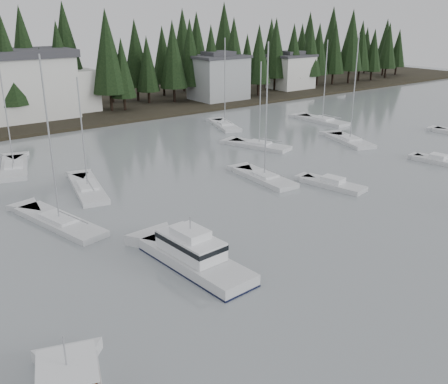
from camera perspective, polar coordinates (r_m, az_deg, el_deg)
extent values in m
cube|color=black|center=(103.89, -23.69, 8.84)|extent=(240.00, 54.00, 1.00)
cube|color=#999EA0|center=(101.26, -0.63, 12.82)|extent=(10.00, 8.00, 8.00)
cube|color=#38383D|center=(100.82, -0.64, 15.22)|extent=(10.60, 8.48, 0.50)
cube|color=#38383D|center=(100.77, -0.64, 15.56)|extent=(5.50, 4.40, 0.80)
cube|color=silver|center=(117.10, 7.68, 13.37)|extent=(9.00, 7.00, 7.00)
cube|color=#38383D|center=(116.74, 7.77, 15.20)|extent=(9.54, 7.42, 0.50)
cube|color=#38383D|center=(116.70, 7.78, 15.49)|extent=(4.95, 3.85, 0.80)
cube|color=silver|center=(92.92, -17.74, 10.95)|extent=(10.00, 8.00, 7.00)
cube|color=#481D0E|center=(25.01, -17.36, -19.72)|extent=(3.07, 3.21, 1.35)
cube|color=white|center=(24.57, -17.54, -18.41)|extent=(3.45, 3.63, 0.12)
cube|color=black|center=(24.84, -17.42, -19.24)|extent=(3.14, 3.27, 0.38)
cylinder|color=#A5A8AD|center=(24.08, -17.75, -16.88)|extent=(0.08, 0.08, 1.54)
cube|color=silver|center=(35.75, -3.28, -8.31)|extent=(3.74, 10.07, 1.44)
cube|color=black|center=(35.81, -3.28, -8.46)|extent=(3.77, 10.13, 0.20)
cube|color=white|center=(35.47, -3.82, -6.04)|extent=(2.86, 5.30, 1.30)
cube|color=black|center=(35.33, -3.83, -5.58)|extent=(2.92, 5.36, 0.36)
cube|color=white|center=(35.07, -3.86, -4.65)|extent=(2.01, 2.69, 0.58)
cylinder|color=#A5A8AD|center=(34.78, -3.88, -3.58)|extent=(0.10, 0.10, 0.99)
cube|color=silver|center=(61.96, -22.81, 2.36)|extent=(5.38, 9.98, 1.05)
cube|color=white|center=(61.79, -22.89, 2.92)|extent=(2.79, 3.68, 0.30)
cylinder|color=#A5A8AD|center=(60.43, -23.68, 8.55)|extent=(0.14, 0.14, 12.64)
cube|color=silver|center=(71.47, 14.16, 5.51)|extent=(5.50, 8.96, 1.05)
cube|color=white|center=(71.32, 14.21, 6.01)|extent=(2.89, 3.39, 0.30)
cylinder|color=#A5A8AD|center=(70.07, 14.68, 11.38)|extent=(0.14, 0.14, 13.77)
cube|color=silver|center=(53.81, 4.65, 1.38)|extent=(3.20, 8.52, 1.05)
cube|color=white|center=(53.61, 4.67, 2.03)|extent=(2.03, 2.96, 0.30)
cylinder|color=#A5A8AD|center=(51.94, 4.87, 9.16)|extent=(0.14, 0.14, 13.78)
cube|color=silver|center=(66.94, 4.02, 5.12)|extent=(5.25, 8.98, 1.05)
cube|color=white|center=(66.78, 4.04, 5.65)|extent=(2.72, 3.36, 0.30)
cylinder|color=#A5A8AD|center=(65.69, 4.15, 10.04)|extent=(0.14, 0.14, 10.61)
cube|color=silver|center=(44.73, -18.24, -3.55)|extent=(4.75, 10.78, 1.05)
cube|color=white|center=(44.48, -18.33, -2.79)|extent=(2.51, 3.86, 0.30)
cylinder|color=#A5A8AD|center=(42.48, -19.29, 5.51)|extent=(0.14, 0.14, 13.53)
cube|color=silver|center=(84.08, 11.17, 7.85)|extent=(3.02, 9.63, 1.05)
cube|color=white|center=(83.95, 11.20, 8.28)|extent=(2.10, 3.28, 0.30)
cylinder|color=#A5A8AD|center=(82.98, 11.48, 12.40)|extent=(0.14, 0.14, 12.43)
cube|color=silver|center=(78.80, 0.11, 7.43)|extent=(5.29, 8.94, 1.05)
cube|color=white|center=(78.67, 0.11, 7.89)|extent=(2.70, 3.35, 0.30)
cylinder|color=#A5A8AD|center=(77.59, 0.11, 12.46)|extent=(0.14, 0.14, 12.89)
cube|color=silver|center=(52.13, -15.27, 0.10)|extent=(4.60, 9.91, 1.05)
cube|color=white|center=(51.92, -15.33, 0.77)|extent=(2.45, 3.57, 0.30)
cylinder|color=#A5A8AD|center=(50.50, -15.88, 6.44)|extent=(0.14, 0.14, 10.81)
cube|color=silver|center=(52.75, 12.28, 0.68)|extent=(3.43, 7.14, 0.90)
cube|color=white|center=(52.53, 12.34, 1.40)|extent=(1.88, 2.43, 0.55)
cube|color=silver|center=(65.08, 23.23, 3.16)|extent=(3.06, 5.89, 0.90)
cube|color=white|center=(64.90, 23.31, 3.75)|extent=(1.76, 2.01, 0.55)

